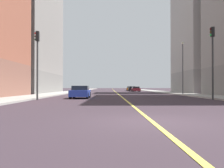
{
  "coord_description": "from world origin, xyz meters",
  "views": [
    {
      "loc": [
        -1.49,
        -8.37,
        1.21
      ],
      "look_at": [
        -0.79,
        49.86,
        1.87
      ],
      "focal_mm": 38.39,
      "sensor_mm": 36.0,
      "label": 1
    }
  ],
  "objects_px": {
    "car_black": "(132,89)",
    "car_maroon": "(136,89)",
    "car_blue": "(80,92)",
    "building_left_mid": "(203,33)",
    "car_orange": "(130,89)",
    "traffic_light_right_near": "(37,56)",
    "street_lamp_left_near": "(183,62)",
    "building_right_midblock": "(28,32)",
    "traffic_light_left_near": "(212,53)"
  },
  "relations": [
    {
      "from": "traffic_light_left_near",
      "to": "traffic_light_right_near",
      "type": "xyz_separation_m",
      "value": [
        -16.04,
        0.0,
        -0.25
      ]
    },
    {
      "from": "car_blue",
      "to": "car_orange",
      "type": "bearing_deg",
      "value": 78.92
    },
    {
      "from": "building_left_mid",
      "to": "building_right_midblock",
      "type": "height_order",
      "value": "building_left_mid"
    },
    {
      "from": "building_right_midblock",
      "to": "street_lamp_left_near",
      "type": "xyz_separation_m",
      "value": [
        25.57,
        -10.72,
        -6.74
      ]
    },
    {
      "from": "street_lamp_left_near",
      "to": "car_orange",
      "type": "relative_size",
      "value": 1.75
    },
    {
      "from": "traffic_light_left_near",
      "to": "building_right_midblock",
      "type": "bearing_deg",
      "value": 137.03
    },
    {
      "from": "traffic_light_left_near",
      "to": "traffic_light_right_near",
      "type": "bearing_deg",
      "value": 180.0
    },
    {
      "from": "building_right_midblock",
      "to": "street_lamp_left_near",
      "type": "height_order",
      "value": "building_right_midblock"
    },
    {
      "from": "car_orange",
      "to": "car_blue",
      "type": "distance_m",
      "value": 48.19
    },
    {
      "from": "building_right_midblock",
      "to": "traffic_light_left_near",
      "type": "xyz_separation_m",
      "value": [
        24.56,
        -22.87,
        -7.12
      ]
    },
    {
      "from": "street_lamp_left_near",
      "to": "car_maroon",
      "type": "relative_size",
      "value": 1.76
    },
    {
      "from": "car_maroon",
      "to": "car_orange",
      "type": "bearing_deg",
      "value": 90.99
    },
    {
      "from": "building_right_midblock",
      "to": "car_orange",
      "type": "relative_size",
      "value": 5.31
    },
    {
      "from": "car_black",
      "to": "car_maroon",
      "type": "distance_m",
      "value": 6.35
    },
    {
      "from": "traffic_light_right_near",
      "to": "car_orange",
      "type": "bearing_deg",
      "value": 75.77
    },
    {
      "from": "car_orange",
      "to": "car_maroon",
      "type": "relative_size",
      "value": 1.0
    },
    {
      "from": "building_left_mid",
      "to": "car_blue",
      "type": "xyz_separation_m",
      "value": [
        -21.04,
        -20.53,
        -10.86
      ]
    },
    {
      "from": "traffic_light_left_near",
      "to": "car_maroon",
      "type": "distance_m",
      "value": 36.85
    },
    {
      "from": "car_blue",
      "to": "car_maroon",
      "type": "bearing_deg",
      "value": 74.09
    },
    {
      "from": "building_left_mid",
      "to": "car_black",
      "type": "height_order",
      "value": "building_left_mid"
    },
    {
      "from": "street_lamp_left_near",
      "to": "car_blue",
      "type": "distance_m",
      "value": 16.68
    },
    {
      "from": "car_black",
      "to": "car_blue",
      "type": "distance_m",
      "value": 40.71
    },
    {
      "from": "traffic_light_right_near",
      "to": "car_orange",
      "type": "distance_m",
      "value": 52.22
    },
    {
      "from": "building_left_mid",
      "to": "car_orange",
      "type": "relative_size",
      "value": 5.36
    },
    {
      "from": "car_orange",
      "to": "car_maroon",
      "type": "height_order",
      "value": "car_orange"
    },
    {
      "from": "car_blue",
      "to": "building_right_midblock",
      "type": "bearing_deg",
      "value": 121.55
    },
    {
      "from": "car_maroon",
      "to": "traffic_light_right_near",
      "type": "bearing_deg",
      "value": -109.65
    },
    {
      "from": "street_lamp_left_near",
      "to": "car_black",
      "type": "distance_m",
      "value": 31.3
    },
    {
      "from": "street_lamp_left_near",
      "to": "car_blue",
      "type": "bearing_deg",
      "value": -146.53
    },
    {
      "from": "street_lamp_left_near",
      "to": "car_black",
      "type": "bearing_deg",
      "value": 98.05
    },
    {
      "from": "building_left_mid",
      "to": "car_maroon",
      "type": "height_order",
      "value": "building_left_mid"
    },
    {
      "from": "traffic_light_left_near",
      "to": "car_blue",
      "type": "distance_m",
      "value": 13.4
    },
    {
      "from": "building_right_midblock",
      "to": "car_black",
      "type": "xyz_separation_m",
      "value": [
        21.23,
        20.02,
        -10.76
      ]
    },
    {
      "from": "traffic_light_right_near",
      "to": "building_right_midblock",
      "type": "bearing_deg",
      "value": 110.43
    },
    {
      "from": "car_blue",
      "to": "car_maroon",
      "type": "relative_size",
      "value": 0.97
    },
    {
      "from": "traffic_light_right_near",
      "to": "car_orange",
      "type": "relative_size",
      "value": 1.46
    },
    {
      "from": "building_left_mid",
      "to": "car_black",
      "type": "relative_size",
      "value": 5.38
    },
    {
      "from": "building_left_mid",
      "to": "street_lamp_left_near",
      "type": "height_order",
      "value": "building_left_mid"
    },
    {
      "from": "traffic_light_left_near",
      "to": "car_black",
      "type": "bearing_deg",
      "value": 94.44
    },
    {
      "from": "traffic_light_right_near",
      "to": "car_maroon",
      "type": "distance_m",
      "value": 38.96
    },
    {
      "from": "car_orange",
      "to": "street_lamp_left_near",
      "type": "bearing_deg",
      "value": -83.69
    },
    {
      "from": "building_left_mid",
      "to": "car_orange",
      "type": "bearing_deg",
      "value": 113.76
    },
    {
      "from": "car_maroon",
      "to": "traffic_light_left_near",
      "type": "bearing_deg",
      "value": -85.33
    },
    {
      "from": "traffic_light_right_near",
      "to": "car_black",
      "type": "bearing_deg",
      "value": 73.5
    },
    {
      "from": "building_left_mid",
      "to": "car_maroon",
      "type": "xyz_separation_m",
      "value": [
        -11.54,
        12.8,
        -10.88
      ]
    },
    {
      "from": "traffic_light_left_near",
      "to": "car_orange",
      "type": "xyz_separation_m",
      "value": [
        -3.23,
        50.51,
        -3.63
      ]
    },
    {
      "from": "building_left_mid",
      "to": "building_right_midblock",
      "type": "distance_m",
      "value": 33.12
    },
    {
      "from": "traffic_light_left_near",
      "to": "car_orange",
      "type": "bearing_deg",
      "value": 93.66
    },
    {
      "from": "car_black",
      "to": "car_orange",
      "type": "relative_size",
      "value": 1.0
    },
    {
      "from": "car_maroon",
      "to": "car_blue",
      "type": "bearing_deg",
      "value": -105.91
    }
  ]
}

